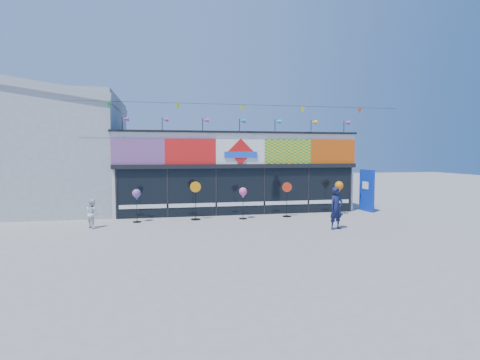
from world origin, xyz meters
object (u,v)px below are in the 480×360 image
object	(u,v)px
blue_sign	(367,190)
child	(92,214)
spinner_3	(287,199)
spinner_4	(339,188)
spinner_0	(137,196)
spinner_1	(196,200)
adult_man	(336,208)
spinner_2	(243,194)

from	to	relation	value
blue_sign	child	world-z (taller)	blue_sign
spinner_3	spinner_4	distance (m)	2.73
blue_sign	spinner_0	distance (m)	11.59
spinner_1	spinner_4	bearing A→B (deg)	0.40
spinner_4	adult_man	world-z (taller)	adult_man
spinner_1	spinner_4	world-z (taller)	spinner_1
blue_sign	adult_man	size ratio (longest dim) A/B	1.29
spinner_1	spinner_4	distance (m)	7.04
blue_sign	adult_man	distance (m)	5.51
spinner_3	spinner_0	bearing A→B (deg)	-178.91
spinner_0	spinner_3	distance (m)	6.91
spinner_1	spinner_3	xyz separation A→B (m)	(4.33, -0.01, -0.05)
spinner_3	blue_sign	bearing A→B (deg)	10.42
spinner_3	child	distance (m)	8.65
spinner_0	spinner_1	bearing A→B (deg)	3.21
spinner_1	adult_man	xyz separation A→B (m)	(5.31, -3.26, -0.08)
blue_sign	child	bearing A→B (deg)	-176.76
spinner_3	child	size ratio (longest dim) A/B	1.41
child	adult_man	bearing A→B (deg)	-143.92
spinner_1	child	world-z (taller)	spinner_1
spinner_1	spinner_2	bearing A→B (deg)	-5.63
adult_man	spinner_2	bearing A→B (deg)	117.79
blue_sign	spinner_1	size ratio (longest dim) A/B	1.24
spinner_2	adult_man	world-z (taller)	adult_man
spinner_1	spinner_0	bearing A→B (deg)	-176.79
child	spinner_1	bearing A→B (deg)	-116.87
spinner_0	child	world-z (taller)	spinner_0
blue_sign	spinner_4	bearing A→B (deg)	-162.90
spinner_0	spinner_2	world-z (taller)	spinner_0
spinner_0	spinner_4	distance (m)	9.60
spinner_0	blue_sign	bearing A→B (deg)	4.87
spinner_3	spinner_4	bearing A→B (deg)	1.32
spinner_0	adult_man	distance (m)	8.48
blue_sign	spinner_2	world-z (taller)	blue_sign
spinner_0	adult_man	world-z (taller)	adult_man
spinner_0	spinner_1	xyz separation A→B (m)	(2.57, 0.14, -0.25)
spinner_1	child	size ratio (longest dim) A/B	1.50
spinner_4	child	world-z (taller)	spinner_4
adult_man	spinner_3	bearing A→B (deg)	88.54
blue_sign	spinner_2	distance (m)	6.90
blue_sign	spinner_4	world-z (taller)	blue_sign
spinner_2	adult_man	bearing A→B (deg)	-44.02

